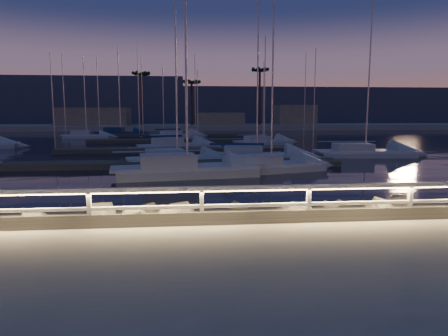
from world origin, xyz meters
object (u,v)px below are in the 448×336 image
(sailboat_d, at_px, (254,155))
(sailboat_h, at_px, (363,152))
(sailboat_f, at_px, (175,158))
(guard_rail, at_px, (162,197))
(sailboat_g, at_px, (262,141))
(sailboat_k, at_px, (176,135))
(sailboat_c, at_px, (268,165))
(sailboat_j, at_px, (175,145))
(sailboat_m, at_px, (119,133))
(sailboat_b, at_px, (183,168))
(sailboat_n, at_px, (85,135))

(sailboat_d, height_order, sailboat_h, sailboat_h)
(sailboat_f, bearing_deg, guard_rail, -102.81)
(guard_rail, distance_m, sailboat_g, 34.78)
(sailboat_f, relative_size, sailboat_k, 0.93)
(sailboat_c, relative_size, sailboat_d, 0.91)
(sailboat_d, bearing_deg, sailboat_j, 131.92)
(sailboat_f, height_order, sailboat_m, sailboat_m)
(sailboat_b, distance_m, sailboat_m, 41.79)
(sailboat_f, bearing_deg, sailboat_n, 100.98)
(sailboat_c, bearing_deg, sailboat_n, 102.62)
(sailboat_m, bearing_deg, sailboat_n, -116.79)
(sailboat_b, height_order, sailboat_n, sailboat_b)
(sailboat_j, relative_size, sailboat_n, 1.14)
(guard_rail, distance_m, sailboat_f, 17.49)
(sailboat_c, distance_m, sailboat_g, 20.52)
(sailboat_b, xyz_separation_m, sailboat_g, (8.77, 21.54, -0.07))
(sailboat_d, height_order, sailboat_n, sailboat_d)
(sailboat_j, bearing_deg, sailboat_d, -78.84)
(sailboat_g, xyz_separation_m, sailboat_n, (-22.55, 13.22, 0.01))
(sailboat_m, height_order, sailboat_n, sailboat_m)
(sailboat_d, xyz_separation_m, sailboat_n, (-19.10, 27.53, -0.01))
(sailboat_b, bearing_deg, sailboat_c, 6.36)
(sailboat_d, distance_m, sailboat_k, 27.71)
(guard_rail, relative_size, sailboat_d, 3.27)
(sailboat_c, height_order, sailboat_h, sailboat_h)
(sailboat_d, bearing_deg, sailboat_m, 122.91)
(sailboat_h, bearing_deg, sailboat_k, 124.45)
(sailboat_b, bearing_deg, sailboat_d, 45.60)
(sailboat_d, distance_m, sailboat_n, 33.50)
(sailboat_n, bearing_deg, sailboat_k, -5.93)
(sailboat_k, height_order, sailboat_m, sailboat_m)
(sailboat_h, bearing_deg, sailboat_c, -139.21)
(sailboat_b, relative_size, sailboat_g, 1.21)
(sailboat_f, height_order, sailboat_j, sailboat_j)
(sailboat_c, bearing_deg, sailboat_m, 94.28)
(guard_rail, height_order, sailboat_d, sailboat_d)
(sailboat_b, relative_size, sailboat_j, 1.12)
(sailboat_f, xyz_separation_m, sailboat_n, (-13.14, 29.26, -0.01))
(sailboat_c, xyz_separation_m, sailboat_f, (-5.84, 4.16, 0.01))
(guard_rail, relative_size, sailboat_c, 3.60)
(sailboat_h, bearing_deg, sailboat_j, 156.10)
(sailboat_f, bearing_deg, sailboat_m, 91.83)
(sailboat_n, bearing_deg, sailboat_f, -69.11)
(sailboat_h, height_order, sailboat_n, sailboat_h)
(guard_rail, relative_size, sailboat_k, 3.45)
(sailboat_f, distance_m, sailboat_g, 18.60)
(sailboat_m, bearing_deg, sailboat_c, -62.85)
(sailboat_d, relative_size, sailboat_f, 1.13)
(sailboat_f, xyz_separation_m, sailboat_k, (-0.51, 28.68, -0.00))
(guard_rail, relative_size, sailboat_b, 3.05)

